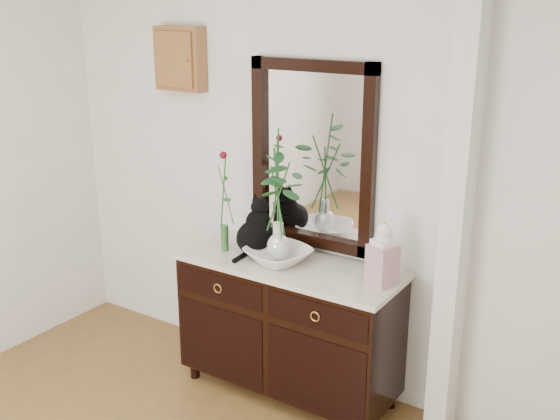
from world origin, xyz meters
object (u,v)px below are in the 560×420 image
Objects in this scene: sideboard at (289,322)px; lotus_bowl at (278,255)px; cat at (255,226)px; ginger_jar at (383,253)px.

lotus_bowl is (-0.06, -0.03, 0.42)m from sideboard.
cat is at bearing 162.62° from lotus_bowl.
ginger_jar is at bearing 4.18° from lotus_bowl.
lotus_bowl is (0.21, -0.07, -0.12)m from cat.
sideboard is 4.02× the size of cat.
cat is 0.92× the size of lotus_bowl.
ginger_jar is (0.57, 0.02, 0.55)m from sideboard.
sideboard is 3.70× the size of lotus_bowl.
cat is at bearing 178.65° from ginger_jar.
ginger_jar reaches higher than sideboard.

